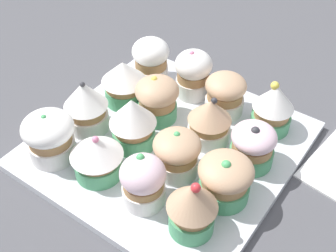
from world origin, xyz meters
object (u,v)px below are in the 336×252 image
at_px(cupcake_10, 133,122).
at_px(baking_tray, 168,145).
at_px(cupcake_12, 192,206).
at_px(cupcake_5, 209,120).
at_px(cupcake_0, 273,107).
at_px(cupcake_1, 225,94).
at_px(cupcake_6, 157,98).
at_px(cupcake_8, 225,178).
at_px(cupcake_4, 253,145).
at_px(cupcake_3, 151,59).
at_px(cupcake_2, 193,73).
at_px(cupcake_7, 124,81).
at_px(cupcake_13, 143,181).
at_px(cupcake_11, 86,105).
at_px(cupcake_15, 49,136).
at_px(cupcake_14, 97,155).
at_px(cupcake_9, 177,153).

bearing_deg(cupcake_10, baking_tray, -140.26).
bearing_deg(cupcake_12, cupcake_5, -66.02).
xyz_separation_m(cupcake_0, cupcake_5, (0.06, 0.07, -0.00)).
distance_m(baking_tray, cupcake_1, 0.11).
relative_size(cupcake_6, cupcake_8, 1.05).
bearing_deg(cupcake_4, cupcake_3, -18.21).
xyz_separation_m(cupcake_2, cupcake_7, (0.07, 0.07, -0.00)).
xyz_separation_m(cupcake_8, cupcake_12, (0.01, 0.06, 0.01)).
xyz_separation_m(cupcake_7, cupcake_13, (-0.14, 0.13, -0.00)).
bearing_deg(cupcake_13, cupcake_1, -88.67).
height_order(cupcake_3, cupcake_11, cupcake_11).
height_order(cupcake_8, cupcake_10, cupcake_10).
height_order(cupcake_1, cupcake_3, cupcake_3).
distance_m(cupcake_0, cupcake_2, 0.13).
height_order(cupcake_1, cupcake_15, cupcake_15).
distance_m(cupcake_5, cupcake_13, 0.14).
height_order(cupcake_2, cupcake_11, cupcake_11).
height_order(cupcake_7, cupcake_10, cupcake_10).
relative_size(cupcake_11, cupcake_12, 1.02).
bearing_deg(cupcake_2, cupcake_5, 135.26).
bearing_deg(cupcake_13, cupcake_0, -108.13).
bearing_deg(cupcake_5, cupcake_3, -24.02).
relative_size(cupcake_0, cupcake_14, 1.17).
xyz_separation_m(cupcake_0, cupcake_8, (-0.01, 0.15, -0.01)).
xyz_separation_m(cupcake_11, cupcake_12, (-0.21, 0.06, -0.00)).
height_order(cupcake_4, cupcake_9, same).
height_order(cupcake_2, cupcake_3, cupcake_2).
distance_m(cupcake_1, cupcake_7, 0.15).
bearing_deg(cupcake_7, cupcake_13, 136.15).
bearing_deg(cupcake_1, cupcake_0, -175.28).
height_order(cupcake_5, cupcake_10, cupcake_10).
height_order(cupcake_2, cupcake_14, cupcake_2).
xyz_separation_m(cupcake_2, cupcake_14, (0.01, 0.21, -0.01)).
xyz_separation_m(cupcake_7, cupcake_9, (-0.15, 0.07, -0.00)).
distance_m(cupcake_0, cupcake_5, 0.09).
bearing_deg(cupcake_9, cupcake_11, 1.28).
relative_size(cupcake_9, cupcake_11, 0.81).
height_order(cupcake_6, cupcake_8, cupcake_6).
bearing_deg(cupcake_3, cupcake_13, 124.87).
relative_size(cupcake_4, cupcake_7, 0.93).
height_order(cupcake_1, cupcake_5, cupcake_5).
height_order(cupcake_2, cupcake_12, cupcake_12).
bearing_deg(cupcake_11, cupcake_5, -152.96).
relative_size(cupcake_3, cupcake_15, 1.02).
bearing_deg(cupcake_6, cupcake_11, 47.94).
height_order(cupcake_0, cupcake_10, cupcake_0).
distance_m(cupcake_7, cupcake_11, 0.08).
xyz_separation_m(cupcake_0, cupcake_1, (0.07, 0.01, -0.01)).
height_order(cupcake_7, cupcake_12, cupcake_12).
relative_size(cupcake_5, cupcake_8, 1.07).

